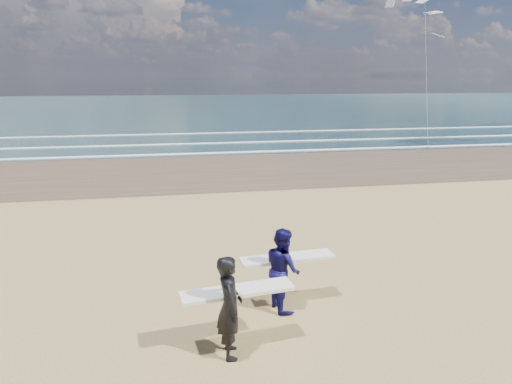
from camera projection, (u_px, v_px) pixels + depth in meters
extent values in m
cube|color=#4D3A29|center=(497.00, 157.00, 29.68)|extent=(220.00, 12.00, 0.01)
cube|color=#193438|center=(289.00, 106.00, 81.11)|extent=(220.00, 100.00, 0.02)
cube|color=white|center=(453.00, 146.00, 34.24)|extent=(220.00, 0.50, 0.05)
cube|color=white|center=(420.00, 138.00, 38.71)|extent=(220.00, 0.50, 0.05)
cube|color=white|center=(386.00, 129.00, 44.90)|extent=(220.00, 0.50, 0.05)
imported|color=black|center=(230.00, 307.00, 8.43)|extent=(0.49, 0.74, 2.00)
cube|color=white|center=(237.00, 291.00, 8.77)|extent=(2.25, 0.79, 0.07)
imported|color=#0F0C45|center=(283.00, 269.00, 10.22)|extent=(0.87, 1.03, 1.90)
cube|color=white|center=(288.00, 258.00, 10.57)|extent=(2.24, 0.70, 0.07)
cube|color=slate|center=(428.00, 147.00, 33.46)|extent=(0.12, 0.12, 0.10)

